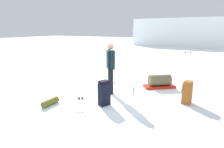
# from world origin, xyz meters

# --- Properties ---
(ground_plane) EXTENTS (80.00, 80.00, 0.00)m
(ground_plane) POSITION_xyz_m (0.00, 0.00, 0.00)
(ground_plane) COLOR white
(distant_snow_ridge) EXTENTS (19.56, 6.28, 3.35)m
(distant_snow_ridge) POSITION_xyz_m (3.48, 20.29, 1.67)
(distant_snow_ridge) COLOR white
(distant_snow_ridge) RESTS_ON ground_plane
(skier_standing) EXTENTS (0.39, 0.47, 1.70)m
(skier_standing) POSITION_xyz_m (-0.11, 0.12, 0.95)
(skier_standing) COLOR black
(skier_standing) RESTS_ON ground_plane
(ski_pair_near) EXTENTS (1.27, 1.71, 0.05)m
(ski_pair_near) POSITION_xyz_m (-0.67, -0.83, 0.01)
(ski_pair_near) COLOR silver
(ski_pair_near) RESTS_ON ground_plane
(backpack_large_dark) EXTENTS (0.27, 0.34, 0.68)m
(backpack_large_dark) POSITION_xyz_m (2.30, 0.30, 0.33)
(backpack_large_dark) COLOR #944F1D
(backpack_large_dark) RESTS_ON ground_plane
(backpack_bright) EXTENTS (0.32, 0.36, 0.72)m
(backpack_bright) POSITION_xyz_m (0.21, -0.90, 0.35)
(backpack_bright) COLOR black
(backpack_bright) RESTS_ON ground_plane
(ski_poles_planted_near) EXTENTS (0.22, 0.12, 1.40)m
(ski_poles_planted_near) POSITION_xyz_m (2.11, 1.33, 0.77)
(ski_poles_planted_near) COLOR #B5B1C5
(ski_poles_planted_near) RESTS_ON ground_plane
(ski_poles_planted_far) EXTENTS (0.16, 0.10, 1.32)m
(ski_poles_planted_far) POSITION_xyz_m (-0.50, 1.09, 0.73)
(ski_poles_planted_far) COLOR maroon
(ski_poles_planted_far) RESTS_ON ground_plane
(gear_sled) EXTENTS (1.18, 1.02, 0.49)m
(gear_sled) POSITION_xyz_m (1.22, 1.47, 0.22)
(gear_sled) COLOR red
(gear_sled) RESTS_ON ground_plane
(sleeping_mat_rolled) EXTENTS (0.18, 0.55, 0.18)m
(sleeping_mat_rolled) POSITION_xyz_m (-1.17, -1.61, 0.09)
(sleeping_mat_rolled) COLOR brown
(sleeping_mat_rolled) RESTS_ON ground_plane
(thermos_bottle) EXTENTS (0.07, 0.07, 0.26)m
(thermos_bottle) POSITION_xyz_m (0.63, 0.33, 0.13)
(thermos_bottle) COLOR #ADAFBC
(thermos_bottle) RESTS_ON ground_plane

